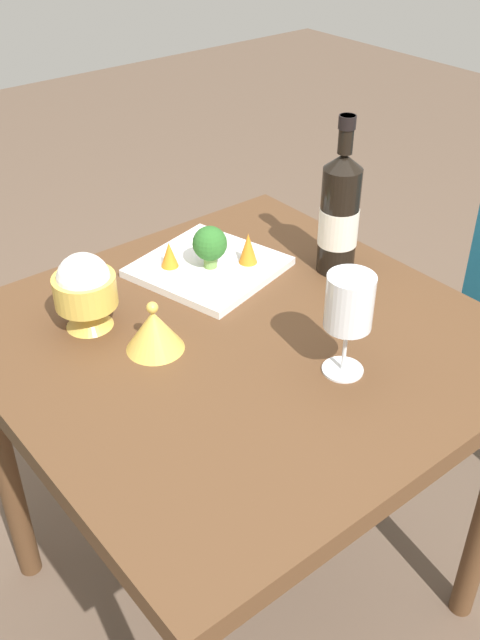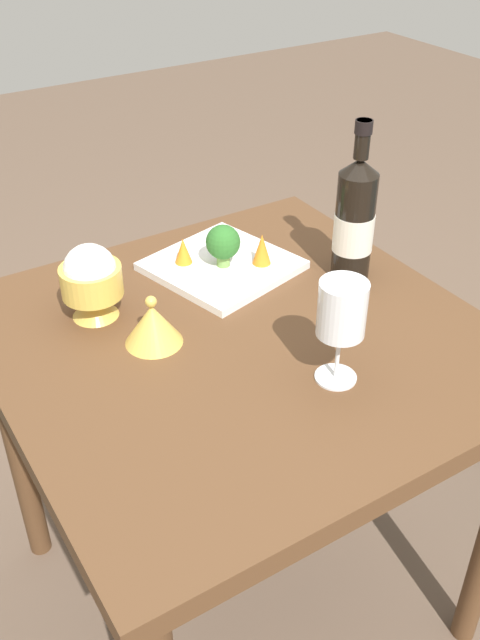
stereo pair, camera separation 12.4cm
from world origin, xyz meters
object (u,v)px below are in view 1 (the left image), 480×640
Objects in this scene: wine_bottle at (339,214)px; rice_bowl at (85,290)px; carrot_garnish_right at (248,248)px; rice_bowl_lid at (154,330)px; wine_glass at (349,305)px; carrot_garnish_left at (169,254)px; serving_plate at (209,267)px; broccoli_floret at (210,244)px.

wine_bottle reaches higher than rice_bowl.
rice_bowl_lid is at bearing -160.02° from carrot_garnish_right.
wine_glass is 0.44m from carrot_garnish_left.
wine_glass is at bearing -55.58° from rice_bowl.
wine_bottle is 0.44m from rice_bowl_lid.
carrot_garnish_right is (-0.14, 0.11, -0.07)m from wine_bottle.
broccoli_floret reaches higher than serving_plate.
rice_bowl is (-0.26, 0.37, -0.05)m from wine_glass.
rice_bowl_lid is 1.90× the size of carrot_garnish_left.
wine_bottle is 0.50m from rice_bowl.
rice_bowl_lid reaches higher than carrot_garnish_right.
carrot_garnish_left is at bearing 143.80° from wine_bottle.
broccoli_floret is at bearing -108.17° from serving_plate.
rice_bowl reaches higher than carrot_garnish_left.
rice_bowl reaches higher than broccoli_floret.
wine_glass reaches higher than broccoli_floret.
carrot_garnish_right is at bearing 19.98° from rice_bowl_lid.
wine_glass is 0.37m from carrot_garnish_right.
rice_bowl reaches higher than rice_bowl_lid.
rice_bowl_lid is (-0.43, 0.00, -0.08)m from wine_bottle.
wine_bottle reaches higher than carrot_garnish_left.
rice_bowl_lid is 0.31m from carrot_garnish_right.
rice_bowl is at bearing -164.42° from carrot_garnish_left.
carrot_garnish_left is 0.83× the size of carrot_garnish_right.
wine_glass is 1.79× the size of rice_bowl_lid.
carrot_garnish_left is at bearing 95.60° from wine_glass.
wine_bottle is 0.28m from serving_plate.
rice_bowl is at bearing 175.79° from carrot_garnish_right.
wine_glass reaches higher than rice_bowl.
carrot_garnish_left is at bearing 49.80° from rice_bowl_lid.
rice_bowl is 1.42× the size of rice_bowl_lid.
wine_glass reaches higher than serving_plate.
carrot_garnish_left is (0.21, 0.06, -0.03)m from rice_bowl.
carrot_garnish_left is (0.16, 0.19, 0.00)m from rice_bowl_lid.
broccoli_floret is at bearing 1.65° from rice_bowl.
broccoli_floret is (0.28, 0.01, -0.01)m from rice_bowl.
broccoli_floret is at bearing 87.22° from wine_glass.
broccoli_floret is 1.63× the size of carrot_garnish_left.
serving_plate is (0.23, 0.15, -0.03)m from rice_bowl_lid.
rice_bowl_lid is (0.05, -0.13, -0.04)m from rice_bowl.
rice_bowl is 2.23× the size of carrot_garnish_right.
broccoli_floret is 0.08m from carrot_garnish_right.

